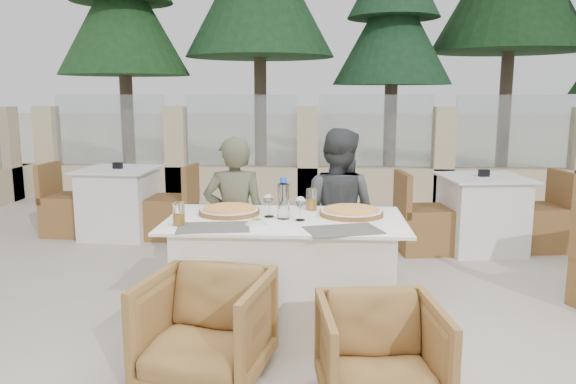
# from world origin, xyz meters

# --- Properties ---
(ground) EXTENTS (80.00, 80.00, 0.00)m
(ground) POSITION_xyz_m (0.00, 0.00, 0.00)
(ground) COLOR beige
(ground) RESTS_ON ground
(sand_patch) EXTENTS (30.00, 16.00, 0.01)m
(sand_patch) POSITION_xyz_m (0.00, 14.00, 0.01)
(sand_patch) COLOR beige
(sand_patch) RESTS_ON ground
(perimeter_wall_far) EXTENTS (10.00, 0.34, 1.60)m
(perimeter_wall_far) POSITION_xyz_m (0.00, 4.80, 0.80)
(perimeter_wall_far) COLOR beige
(perimeter_wall_far) RESTS_ON ground
(pine_far_left) EXTENTS (2.42, 2.42, 5.50)m
(pine_far_left) POSITION_xyz_m (-3.50, 7.00, 2.75)
(pine_far_left) COLOR #1D451E
(pine_far_left) RESTS_ON ground
(pine_mid_left) EXTENTS (2.86, 2.86, 6.50)m
(pine_mid_left) POSITION_xyz_m (-1.00, 7.50, 3.25)
(pine_mid_left) COLOR #1D4422
(pine_mid_left) RESTS_ON ground
(pine_centre) EXTENTS (2.20, 2.20, 5.00)m
(pine_centre) POSITION_xyz_m (1.50, 7.20, 2.50)
(pine_centre) COLOR #1B4023
(pine_centre) RESTS_ON ground
(dining_table) EXTENTS (1.60, 0.90, 0.77)m
(dining_table) POSITION_xyz_m (-0.04, 0.09, 0.39)
(dining_table) COLOR white
(dining_table) RESTS_ON ground
(placemat_near_left) EXTENTS (0.49, 0.36, 0.00)m
(placemat_near_left) POSITION_xyz_m (-0.47, -0.19, 0.77)
(placemat_near_left) COLOR #5C564F
(placemat_near_left) RESTS_ON dining_table
(placemat_near_right) EXTENTS (0.52, 0.42, 0.00)m
(placemat_near_right) POSITION_xyz_m (0.34, -0.21, 0.77)
(placemat_near_right) COLOR #555148
(placemat_near_right) RESTS_ON dining_table
(pizza_left) EXTENTS (0.47, 0.47, 0.06)m
(pizza_left) POSITION_xyz_m (-0.44, 0.22, 0.80)
(pizza_left) COLOR orange
(pizza_left) RESTS_ON dining_table
(pizza_right) EXTENTS (0.49, 0.49, 0.06)m
(pizza_right) POSITION_xyz_m (0.41, 0.23, 0.80)
(pizza_right) COLOR orange
(pizza_right) RESTS_ON dining_table
(water_bottle) EXTENTS (0.10, 0.10, 0.28)m
(water_bottle) POSITION_xyz_m (-0.05, 0.09, 0.91)
(water_bottle) COLOR #9EB7D0
(water_bottle) RESTS_ON dining_table
(wine_glass_centre) EXTENTS (0.10, 0.10, 0.18)m
(wine_glass_centre) POSITION_xyz_m (-0.15, 0.14, 0.86)
(wine_glass_centre) COLOR white
(wine_glass_centre) RESTS_ON dining_table
(wine_glass_near) EXTENTS (0.08, 0.08, 0.18)m
(wine_glass_near) POSITION_xyz_m (0.06, 0.04, 0.86)
(wine_glass_near) COLOR white
(wine_glass_near) RESTS_ON dining_table
(beer_glass_left) EXTENTS (0.10, 0.10, 0.15)m
(beer_glass_left) POSITION_xyz_m (-0.71, -0.14, 0.85)
(beer_glass_left) COLOR orange
(beer_glass_left) RESTS_ON dining_table
(beer_glass_right) EXTENTS (0.08, 0.08, 0.16)m
(beer_glass_right) POSITION_xyz_m (0.13, 0.39, 0.85)
(beer_glass_right) COLOR orange
(beer_glass_right) RESTS_ON dining_table
(olive_dish) EXTENTS (0.14, 0.14, 0.04)m
(olive_dish) POSITION_xyz_m (-0.21, -0.10, 0.79)
(olive_dish) COLOR white
(olive_dish) RESTS_ON dining_table
(armchair_far_left) EXTENTS (0.83, 0.85, 0.65)m
(armchair_far_left) POSITION_xyz_m (-0.40, 0.92, 0.33)
(armchair_far_left) COLOR olive
(armchair_far_left) RESTS_ON ground
(armchair_far_right) EXTENTS (0.85, 0.86, 0.61)m
(armchair_far_right) POSITION_xyz_m (0.34, 0.75, 0.30)
(armchair_far_right) COLOR #9A6338
(armchair_far_right) RESTS_ON ground
(armchair_near_left) EXTENTS (0.78, 0.79, 0.62)m
(armchair_near_left) POSITION_xyz_m (-0.44, -0.65, 0.31)
(armchair_near_left) COLOR olive
(armchair_near_left) RESTS_ON ground
(armchair_near_right) EXTENTS (0.68, 0.70, 0.57)m
(armchair_near_right) POSITION_xyz_m (0.51, -0.90, 0.28)
(armchair_near_right) COLOR olive
(armchair_near_right) RESTS_ON ground
(diner_left) EXTENTS (0.50, 0.36, 1.29)m
(diner_left) POSITION_xyz_m (-0.45, 0.54, 0.65)
(diner_left) COLOR #4D503A
(diner_left) RESTS_ON ground
(diner_right) EXTENTS (0.79, 0.72, 1.34)m
(diner_right) POSITION_xyz_m (0.32, 0.72, 0.67)
(diner_right) COLOR #3D4042
(diner_right) RESTS_ON ground
(bg_table_a) EXTENTS (1.68, 0.91, 0.77)m
(bg_table_a) POSITION_xyz_m (-2.07, 2.50, 0.39)
(bg_table_a) COLOR silver
(bg_table_a) RESTS_ON ground
(bg_table_b) EXTENTS (1.73, 1.03, 0.77)m
(bg_table_b) POSITION_xyz_m (1.84, 2.13, 0.39)
(bg_table_b) COLOR white
(bg_table_b) RESTS_ON ground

